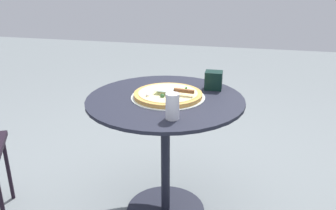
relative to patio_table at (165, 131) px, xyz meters
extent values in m
cylinder|color=#1D1F2D|center=(0.00, 0.00, 0.19)|extent=(0.86, 0.86, 0.02)
cylinder|color=#1D1F2D|center=(0.00, 0.00, -0.17)|extent=(0.05, 0.05, 0.71)
cylinder|color=#1D1F2D|center=(0.00, 0.00, -0.54)|extent=(0.48, 0.48, 0.02)
cylinder|color=silver|center=(0.01, 0.01, 0.20)|extent=(0.41, 0.41, 0.00)
cylinder|color=#CD964A|center=(0.01, 0.01, 0.21)|extent=(0.37, 0.37, 0.02)
cylinder|color=beige|center=(0.01, 0.01, 0.23)|extent=(0.32, 0.32, 0.00)
sphere|color=#227223|center=(0.04, 0.05, 0.23)|extent=(0.02, 0.02, 0.02)
sphere|color=#F7ECCE|center=(0.01, 0.08, 0.23)|extent=(0.02, 0.02, 0.02)
sphere|color=#266C29|center=(0.10, 0.10, 0.23)|extent=(0.01, 0.01, 0.01)
sphere|color=#356032|center=(0.00, -0.06, 0.23)|extent=(0.02, 0.02, 0.02)
sphere|color=#F4DDD1|center=(-0.08, -0.07, 0.23)|extent=(0.02, 0.02, 0.02)
cube|color=silver|center=(0.00, 0.00, 0.25)|extent=(0.11, 0.09, 0.00)
cube|color=brown|center=(0.11, -0.02, 0.25)|extent=(0.11, 0.03, 0.02)
cylinder|color=silver|center=(0.10, -0.27, 0.26)|extent=(0.07, 0.07, 0.12)
cube|color=black|center=(0.24, 0.22, 0.25)|extent=(0.10, 0.09, 0.10)
cylinder|color=black|center=(-1.00, -0.10, -0.33)|extent=(0.02, 0.02, 0.44)
cylinder|color=black|center=(-0.84, -0.38, -0.33)|extent=(0.02, 0.02, 0.44)
camera|label=1|loc=(0.42, -1.75, 0.86)|focal=37.76mm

